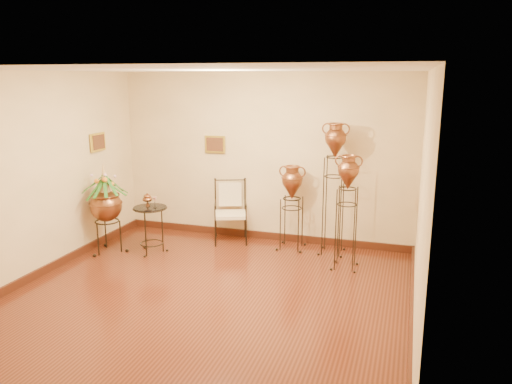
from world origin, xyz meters
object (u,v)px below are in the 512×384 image
(amphora_tall, at_px, (334,188))
(planter_urn, at_px, (106,202))
(armchair, at_px, (230,212))
(side_table, at_px, (151,229))
(amphora_mid, at_px, (347,211))

(amphora_tall, height_order, planter_urn, amphora_tall)
(armchair, relative_size, side_table, 1.10)
(amphora_mid, bearing_deg, amphora_tall, 116.32)
(amphora_tall, relative_size, armchair, 2.00)
(side_table, bearing_deg, planter_urn, -165.69)
(amphora_tall, xyz_separation_m, armchair, (-1.71, 0.03, -0.54))
(amphora_tall, height_order, armchair, amphora_tall)
(amphora_mid, xyz_separation_m, armchair, (-1.99, 0.60, -0.33))
(amphora_tall, xyz_separation_m, planter_urn, (-3.40, -1.02, -0.24))
(amphora_mid, bearing_deg, armchair, 163.26)
(planter_urn, distance_m, armchair, 2.00)
(amphora_mid, xyz_separation_m, side_table, (-3.00, -0.27, -0.46))
(amphora_mid, distance_m, armchair, 2.11)
(planter_urn, relative_size, armchair, 1.41)
(amphora_mid, height_order, side_table, amphora_mid)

